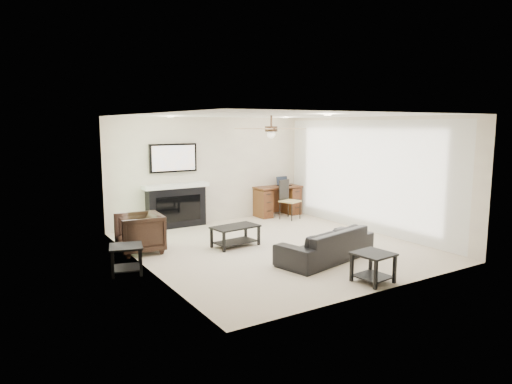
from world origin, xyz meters
TOP-DOWN VIEW (x-y plane):
  - room_shell at (0.19, 0.08)m, footprint 5.50×5.54m
  - sofa at (0.30, -1.17)m, footprint 2.03×1.15m
  - armchair at (-2.30, 0.98)m, footprint 0.85×0.83m
  - coffee_table at (-0.60, 0.43)m, footprint 0.95×0.60m
  - end_table_near at (0.15, -2.42)m, footprint 0.57×0.57m
  - end_table_left at (-2.85, -0.07)m, footprint 0.61×0.61m
  - fireplace_unit at (-0.93, 2.58)m, footprint 1.52×0.34m
  - desk at (1.81, 2.50)m, footprint 1.22×0.56m
  - desk_chair at (1.81, 1.95)m, footprint 0.54×0.55m
  - laptop at (2.01, 2.48)m, footprint 0.33×0.24m

SIDE VIEW (x-z plane):
  - coffee_table at x=-0.60m, z-range 0.00..0.40m
  - end_table_near at x=0.15m, z-range 0.00..0.45m
  - end_table_left at x=-2.85m, z-range 0.00..0.45m
  - sofa at x=0.30m, z-range 0.00..0.56m
  - armchair at x=-2.30m, z-range 0.00..0.73m
  - desk at x=1.81m, z-range 0.00..0.76m
  - desk_chair at x=1.81m, z-range 0.00..0.97m
  - laptop at x=2.01m, z-range 0.76..0.99m
  - fireplace_unit at x=-0.93m, z-range 0.00..1.91m
  - room_shell at x=0.19m, z-range 0.42..2.94m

